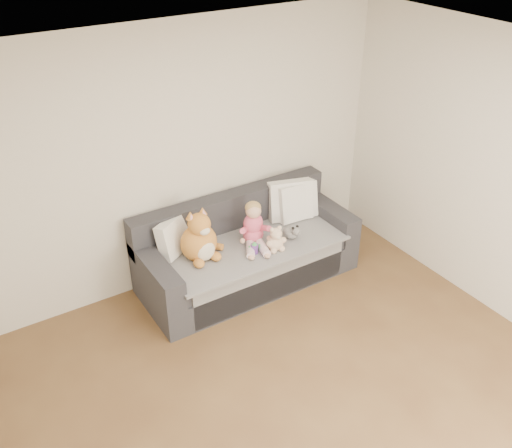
{
  "coord_description": "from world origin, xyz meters",
  "views": [
    {
      "loc": [
        -1.99,
        -2.08,
        3.58
      ],
      "look_at": [
        0.5,
        1.87,
        0.75
      ],
      "focal_mm": 40.0,
      "sensor_mm": 36.0,
      "label": 1
    }
  ],
  "objects_px": {
    "sofa": "(246,253)",
    "toddler": "(254,227)",
    "plush_cat": "(200,240)",
    "teddy_bear": "(276,241)",
    "sippy_cup": "(254,247)"
  },
  "relations": [
    {
      "from": "teddy_bear",
      "to": "sippy_cup",
      "type": "bearing_deg",
      "value": 169.28
    },
    {
      "from": "sofa",
      "to": "plush_cat",
      "type": "relative_size",
      "value": 4.02
    },
    {
      "from": "toddler",
      "to": "plush_cat",
      "type": "distance_m",
      "value": 0.57
    },
    {
      "from": "sofa",
      "to": "teddy_bear",
      "type": "height_order",
      "value": "sofa"
    },
    {
      "from": "sofa",
      "to": "teddy_bear",
      "type": "distance_m",
      "value": 0.44
    },
    {
      "from": "toddler",
      "to": "teddy_bear",
      "type": "distance_m",
      "value": 0.26
    },
    {
      "from": "toddler",
      "to": "sippy_cup",
      "type": "xyz_separation_m",
      "value": [
        -0.09,
        -0.15,
        -0.12
      ]
    },
    {
      "from": "sofa",
      "to": "toddler",
      "type": "relative_size",
      "value": 4.81
    },
    {
      "from": "toddler",
      "to": "sippy_cup",
      "type": "relative_size",
      "value": 3.53
    },
    {
      "from": "plush_cat",
      "to": "teddy_bear",
      "type": "xyz_separation_m",
      "value": [
        0.68,
        -0.28,
        -0.09
      ]
    },
    {
      "from": "sofa",
      "to": "sippy_cup",
      "type": "height_order",
      "value": "sofa"
    },
    {
      "from": "toddler",
      "to": "plush_cat",
      "type": "height_order",
      "value": "plush_cat"
    },
    {
      "from": "plush_cat",
      "to": "sippy_cup",
      "type": "height_order",
      "value": "plush_cat"
    },
    {
      "from": "toddler",
      "to": "plush_cat",
      "type": "xyz_separation_m",
      "value": [
        -0.57,
        0.06,
        0.01
      ]
    },
    {
      "from": "sippy_cup",
      "to": "teddy_bear",
      "type": "bearing_deg",
      "value": -17.32
    }
  ]
}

